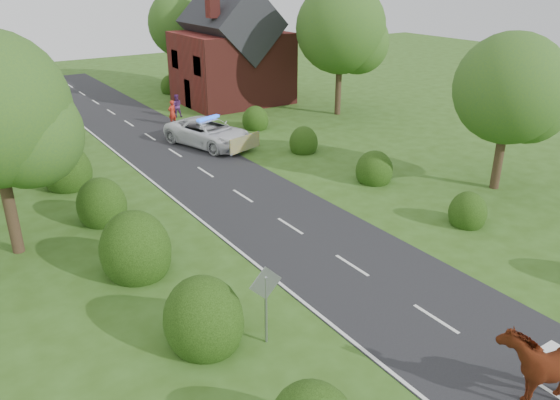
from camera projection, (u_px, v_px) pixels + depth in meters
ground at (436, 319)px, 17.02m from camera, size 120.00×120.00×0.00m
road at (214, 178)px, 28.50m from camera, size 6.00×70.00×0.02m
road_markings at (204, 197)px, 26.09m from camera, size 4.96×70.00×0.01m
hedgerow_left at (109, 216)px, 22.36m from camera, size 2.75×50.41×3.00m
hedgerow_right at (358, 165)px, 28.76m from camera, size 2.10×45.78×2.10m
tree_right_a at (515, 93)px, 25.39m from camera, size 5.33×5.20×7.56m
tree_right_b at (345, 32)px, 38.71m from camera, size 6.56×6.40×9.40m
tree_right_c at (186, 26)px, 48.64m from camera, size 6.15×6.00×8.58m
road_sign at (266, 294)px, 15.35m from camera, size 1.06×0.08×2.53m
house at (231, 54)px, 43.35m from camera, size 8.00×7.40×9.17m
cow at (542, 368)px, 13.63m from camera, size 2.77×2.00×1.76m
police_van at (209, 133)px, 33.38m from camera, size 4.35×6.51×1.81m
pedestrian_red at (172, 113)px, 37.82m from camera, size 0.73×0.58×1.73m
pedestrian_purple at (176, 106)px, 39.86m from camera, size 0.98×0.87×1.67m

